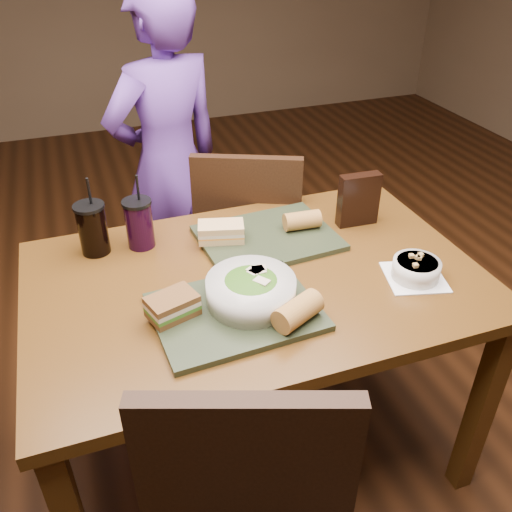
# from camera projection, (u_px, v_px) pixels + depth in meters

# --- Properties ---
(ground) EXTENTS (6.00, 6.00, 0.00)m
(ground) POSITION_uv_depth(u_px,v_px,m) (256.00, 443.00, 1.98)
(ground) COLOR #381C0B
(ground) RESTS_ON ground
(dining_table) EXTENTS (1.30, 0.85, 0.75)m
(dining_table) POSITION_uv_depth(u_px,v_px,m) (256.00, 301.00, 1.62)
(dining_table) COLOR #503110
(dining_table) RESTS_ON ground
(chair_far) EXTENTS (0.53, 0.54, 0.92)m
(chair_far) POSITION_uv_depth(u_px,v_px,m) (239.00, 243.00, 2.18)
(chair_far) COLOR black
(chair_far) RESTS_ON ground
(diner) EXTENTS (0.62, 0.51, 1.46)m
(diner) POSITION_uv_depth(u_px,v_px,m) (169.00, 165.00, 2.28)
(diner) COLOR #5D338C
(diner) RESTS_ON ground
(tray_near) EXTENTS (0.44, 0.34, 0.02)m
(tray_near) POSITION_uv_depth(u_px,v_px,m) (235.00, 312.00, 1.42)
(tray_near) COLOR #252D1B
(tray_near) RESTS_ON dining_table
(tray_far) EXTENTS (0.44, 0.35, 0.02)m
(tray_far) POSITION_uv_depth(u_px,v_px,m) (268.00, 238.00, 1.73)
(tray_far) COLOR #252D1B
(tray_far) RESTS_ON dining_table
(salad_bowl) EXTENTS (0.24, 0.24, 0.08)m
(salad_bowl) POSITION_uv_depth(u_px,v_px,m) (251.00, 289.00, 1.42)
(salad_bowl) COLOR silver
(salad_bowl) RESTS_ON tray_near
(soup_bowl) EXTENTS (0.20, 0.20, 0.07)m
(soup_bowl) POSITION_uv_depth(u_px,v_px,m) (416.00, 269.00, 1.55)
(soup_bowl) COLOR white
(soup_bowl) RESTS_ON dining_table
(sandwich_near) EXTENTS (0.14, 0.12, 0.06)m
(sandwich_near) POSITION_uv_depth(u_px,v_px,m) (172.00, 306.00, 1.38)
(sandwich_near) COLOR #593819
(sandwich_near) RESTS_ON tray_near
(sandwich_far) EXTENTS (0.16, 0.11, 0.06)m
(sandwich_far) POSITION_uv_depth(u_px,v_px,m) (221.00, 232.00, 1.69)
(sandwich_far) COLOR tan
(sandwich_far) RESTS_ON tray_far
(baguette_near) EXTENTS (0.15, 0.12, 0.07)m
(baguette_near) POSITION_uv_depth(u_px,v_px,m) (298.00, 311.00, 1.36)
(baguette_near) COLOR #AD7533
(baguette_near) RESTS_ON tray_near
(baguette_far) EXTENTS (0.12, 0.07, 0.06)m
(baguette_far) POSITION_uv_depth(u_px,v_px,m) (302.00, 220.00, 1.75)
(baguette_far) COLOR #AD7533
(baguette_far) RESTS_ON tray_far
(cup_cola) EXTENTS (0.09, 0.09, 0.25)m
(cup_cola) POSITION_uv_depth(u_px,v_px,m) (93.00, 228.00, 1.64)
(cup_cola) COLOR black
(cup_cola) RESTS_ON dining_table
(cup_berry) EXTENTS (0.09, 0.09, 0.24)m
(cup_berry) POSITION_uv_depth(u_px,v_px,m) (139.00, 223.00, 1.67)
(cup_berry) COLOR black
(cup_berry) RESTS_ON dining_table
(chip_bag) EXTENTS (0.14, 0.05, 0.18)m
(chip_bag) POSITION_uv_depth(u_px,v_px,m) (358.00, 200.00, 1.78)
(chip_bag) COLOR black
(chip_bag) RESTS_ON dining_table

